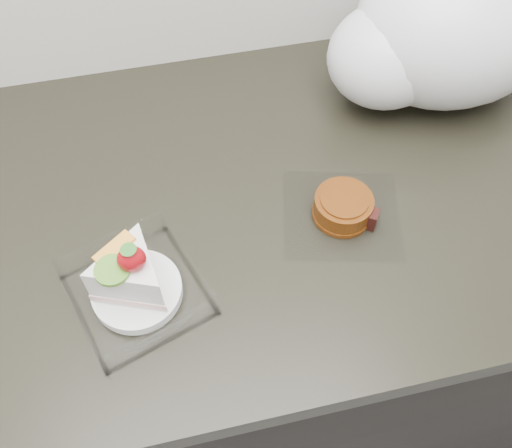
% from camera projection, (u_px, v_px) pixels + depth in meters
% --- Properties ---
extents(counter, '(2.04, 0.64, 0.90)m').
position_uv_depth(counter, '(198.00, 333.00, 1.19)').
color(counter, black).
rests_on(counter, ground).
extents(cake_tray, '(0.20, 0.20, 0.12)m').
position_uv_depth(cake_tray, '(134.00, 283.00, 0.71)').
color(cake_tray, white).
rests_on(cake_tray, counter).
extents(mooncake_wrap, '(0.20, 0.19, 0.04)m').
position_uv_depth(mooncake_wrap, '(344.00, 209.00, 0.80)').
color(mooncake_wrap, white).
rests_on(mooncake_wrap, counter).
extents(plastic_bag, '(0.41, 0.33, 0.30)m').
position_uv_depth(plastic_bag, '(444.00, 31.00, 0.85)').
color(plastic_bag, silver).
rests_on(plastic_bag, counter).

